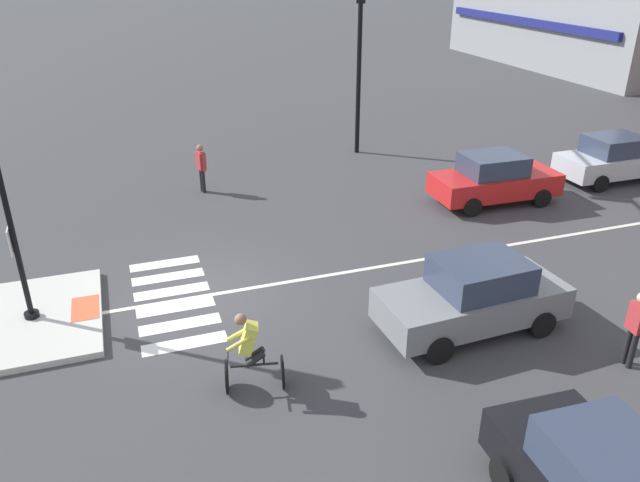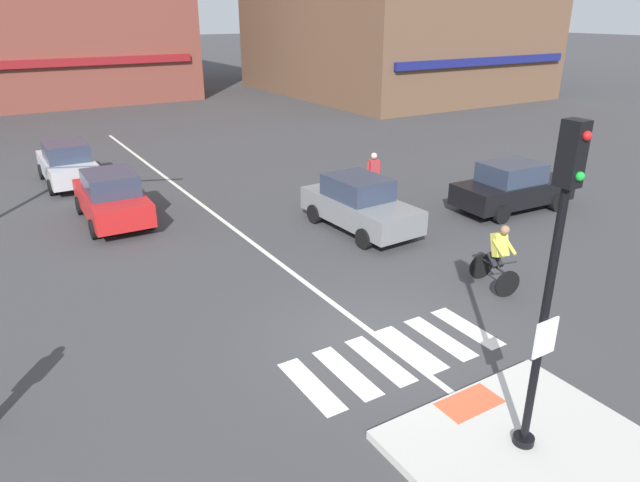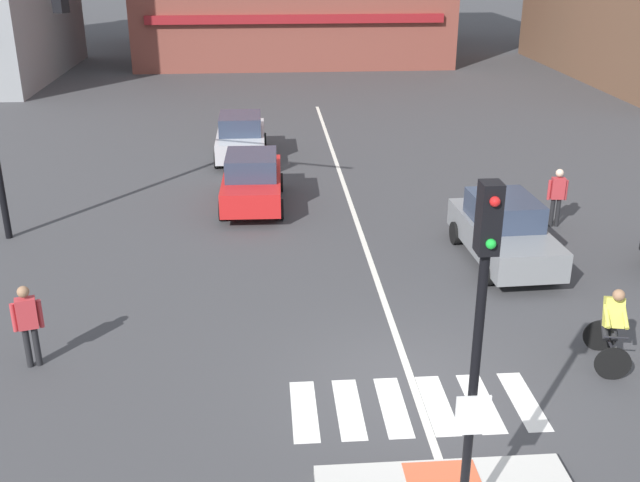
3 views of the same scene
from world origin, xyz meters
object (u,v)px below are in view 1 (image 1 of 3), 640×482
object	(u,v)px
car_red_westbound_far	(494,179)
cyclist	(250,351)
car_silver_westbound_distant	(614,159)
car_grey_eastbound_mid	(474,296)
pedestrian_waiting_far_side	(636,324)
signal_pole	(2,193)
traffic_light_mast	(360,39)
pedestrian_at_curb_left	(201,165)

from	to	relation	value
car_red_westbound_far	cyclist	world-z (taller)	cyclist
car_silver_westbound_distant	car_grey_eastbound_mid	distance (m)	11.98
pedestrian_waiting_far_side	car_silver_westbound_distant	bearing A→B (deg)	139.27
signal_pole	traffic_light_mast	xyz separation A→B (m)	(-8.67, 11.35, 1.46)
pedestrian_at_curb_left	signal_pole	bearing A→B (deg)	-35.46
cyclist	pedestrian_at_curb_left	world-z (taller)	cyclist
car_grey_eastbound_mid	cyclist	size ratio (longest dim) A/B	2.48
car_silver_westbound_distant	pedestrian_at_curb_left	xyz separation A→B (m)	(-3.63, -14.11, 0.17)
car_silver_westbound_distant	cyclist	distance (m)	16.60
traffic_light_mast	car_silver_westbound_distant	size ratio (longest dim) A/B	1.72
signal_pole	car_red_westbound_far	world-z (taller)	signal_pole
pedestrian_waiting_far_side	car_grey_eastbound_mid	bearing A→B (deg)	-134.29
car_silver_westbound_distant	cyclist	xyz separation A→B (m)	(7.18, -14.96, 0.06)
car_grey_eastbound_mid	pedestrian_waiting_far_side	size ratio (longest dim) A/B	2.49
signal_pole	car_grey_eastbound_mid	bearing A→B (deg)	69.74
car_silver_westbound_distant	cyclist	size ratio (longest dim) A/B	2.44
pedestrian_at_curb_left	car_silver_westbound_distant	bearing A→B (deg)	75.58
traffic_light_mast	pedestrian_waiting_far_side	size ratio (longest dim) A/B	4.21
cyclist	car_grey_eastbound_mid	bearing A→B (deg)	95.35
car_silver_westbound_distant	car_grey_eastbound_mid	xyz separation A→B (m)	(6.71, -9.93, 0.00)
traffic_light_mast	pedestrian_at_curb_left	xyz separation A→B (m)	(1.71, -6.39, -3.58)
signal_pole	car_silver_westbound_distant	bearing A→B (deg)	99.92
cyclist	pedestrian_at_curb_left	distance (m)	10.85
signal_pole	pedestrian_at_curb_left	distance (m)	8.81
car_grey_eastbound_mid	pedestrian_at_curb_left	world-z (taller)	pedestrian_at_curb_left
car_grey_eastbound_mid	car_silver_westbound_distant	bearing A→B (deg)	124.07
car_red_westbound_far	car_grey_eastbound_mid	world-z (taller)	same
car_red_westbound_far	pedestrian_waiting_far_side	xyz separation A→B (m)	(8.46, -2.40, 0.17)
cyclist	signal_pole	bearing A→B (deg)	-133.11
traffic_light_mast	car_red_westbound_far	world-z (taller)	traffic_light_mast
pedestrian_at_curb_left	pedestrian_waiting_far_side	size ratio (longest dim) A/B	1.00
car_red_westbound_far	car_silver_westbound_distant	xyz separation A→B (m)	(-0.45, 5.28, 0.00)
car_silver_westbound_distant	pedestrian_waiting_far_side	distance (m)	11.76
signal_pole	cyclist	distance (m)	6.06
car_silver_westbound_distant	pedestrian_at_curb_left	size ratio (longest dim) A/B	2.46
traffic_light_mast	pedestrian_waiting_far_side	distance (m)	14.69
signal_pole	pedestrian_waiting_far_side	world-z (taller)	signal_pole
car_silver_westbound_distant	cyclist	bearing A→B (deg)	-64.36
car_grey_eastbound_mid	signal_pole	bearing A→B (deg)	-110.26
signal_pole	car_silver_westbound_distant	distance (m)	19.50
car_silver_westbound_distant	pedestrian_at_curb_left	bearing A→B (deg)	-104.42
traffic_light_mast	pedestrian_at_curb_left	size ratio (longest dim) A/B	4.21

